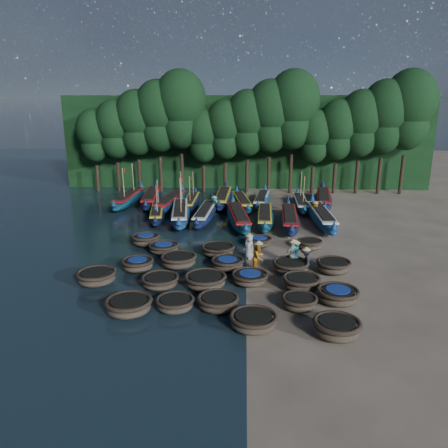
{
  "coord_description": "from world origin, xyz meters",
  "views": [
    {
      "loc": [
        -0.19,
        -25.86,
        9.73
      ],
      "look_at": [
        -1.54,
        3.2,
        1.3
      ],
      "focal_mm": 35.0,
      "sensor_mm": 36.0,
      "label": 1
    }
  ],
  "objects_px": {
    "coracle_13": "(250,278)",
    "long_boat_13": "(223,198)",
    "fisherman_6": "(315,210)",
    "fisherman_4": "(293,254)",
    "fisherman_5": "(214,205)",
    "long_boat_15": "(262,200)",
    "fisherman_0": "(249,246)",
    "long_boat_10": "(152,198)",
    "long_boat_5": "(238,217)",
    "fisherman_2": "(258,257)",
    "coracle_5": "(129,305)",
    "coracle_8": "(299,302)",
    "coracle_11": "(160,281)",
    "coracle_4": "(337,328)",
    "coracle_7": "(218,302)",
    "coracle_12": "(205,280)",
    "coracle_19": "(334,266)",
    "coracle_20": "(146,239)",
    "long_boat_7": "(289,219)",
    "long_boat_8": "(322,217)",
    "long_boat_16": "(300,203)",
    "coracle_15": "(138,264)",
    "coracle_23": "(259,242)",
    "fisherman_1": "(296,254)",
    "coracle_14": "(301,283)",
    "coracle_21": "(164,248)",
    "coracle_9": "(338,295)",
    "coracle_18": "(291,266)",
    "long_boat_6": "(265,217)",
    "long_boat_4": "(205,214)",
    "long_boat_9": "(129,199)",
    "long_boat_17": "(323,199)",
    "long_boat_3": "(180,213)",
    "coracle_22": "(218,250)",
    "coracle_6": "(175,303)",
    "coracle_24": "(310,244)",
    "long_boat_14": "(242,202)",
    "coracle_16": "(179,260)",
    "long_boat_12": "(191,202)",
    "long_boat_2": "(157,213)",
    "coracle_17": "(228,263)",
    "fisherman_3": "(306,260)",
    "long_boat_11": "(170,202)",
    "coracle_3": "(253,321)"
  },
  "relations": [
    {
      "from": "coracle_8",
      "to": "long_boat_3",
      "type": "height_order",
      "value": "long_boat_3"
    },
    {
      "from": "coracle_14",
      "to": "long_boat_8",
      "type": "height_order",
      "value": "long_boat_8"
    },
    {
      "from": "coracle_4",
      "to": "coracle_22",
      "type": "distance_m",
      "value": 11.16
    },
    {
      "from": "fisherman_2",
      "to": "coracle_5",
      "type": "bearing_deg",
      "value": 158.46
    },
    {
      "from": "coracle_6",
      "to": "coracle_24",
      "type": "distance_m",
      "value": 11.82
    },
    {
      "from": "coracle_21",
      "to": "long_boat_7",
      "type": "relative_size",
      "value": 0.26
    },
    {
      "from": "coracle_4",
      "to": "coracle_20",
      "type": "distance_m",
      "value": 15.59
    },
    {
      "from": "long_boat_13",
      "to": "fisherman_6",
      "type": "bearing_deg",
      "value": -31.79
    },
    {
      "from": "long_boat_17",
      "to": "fisherman_4",
      "type": "bearing_deg",
      "value": -97.16
    },
    {
      "from": "coracle_4",
      "to": "coracle_22",
      "type": "height_order",
      "value": "coracle_4"
    },
    {
      "from": "coracle_5",
      "to": "fisherman_4",
      "type": "height_order",
      "value": "fisherman_4"
    },
    {
      "from": "coracle_19",
      "to": "long_boat_7",
      "type": "distance_m",
      "value": 9.68
    },
    {
      "from": "coracle_7",
      "to": "long_boat_3",
      "type": "relative_size",
      "value": 0.23
    },
    {
      "from": "coracle_22",
      "to": "coracle_4",
      "type": "bearing_deg",
      "value": -59.99
    },
    {
      "from": "coracle_23",
      "to": "fisherman_1",
      "type": "relative_size",
      "value": 1.01
    },
    {
      "from": "coracle_19",
      "to": "fisherman_3",
      "type": "relative_size",
      "value": 1.32
    },
    {
      "from": "coracle_5",
      "to": "fisherman_6",
      "type": "bearing_deg",
      "value": 56.38
    },
    {
      "from": "coracle_13",
      "to": "long_boat_13",
      "type": "height_order",
      "value": "long_boat_13"
    },
    {
      "from": "coracle_4",
      "to": "coracle_7",
      "type": "distance_m",
      "value": 5.63
    },
    {
      "from": "coracle_12",
      "to": "coracle_13",
      "type": "height_order",
      "value": "coracle_12"
    },
    {
      "from": "long_boat_10",
      "to": "long_boat_6",
      "type": "bearing_deg",
      "value": -35.73
    },
    {
      "from": "long_boat_9",
      "to": "long_boat_15",
      "type": "xyz_separation_m",
      "value": [
        12.53,
        0.44,
        -0.08
      ]
    },
    {
      "from": "coracle_18",
      "to": "long_boat_8",
      "type": "relative_size",
      "value": 0.25
    },
    {
      "from": "long_boat_7",
      "to": "long_boat_8",
      "type": "relative_size",
      "value": 0.95
    },
    {
      "from": "coracle_24",
      "to": "long_boat_14",
      "type": "xyz_separation_m",
      "value": [
        -4.58,
        11.44,
        0.13
      ]
    },
    {
      "from": "long_boat_15",
      "to": "fisherman_2",
      "type": "distance_m",
      "value": 16.56
    },
    {
      "from": "coracle_18",
      "to": "long_boat_8",
      "type": "distance_m",
      "value": 10.81
    },
    {
      "from": "coracle_12",
      "to": "fisherman_6",
      "type": "distance_m",
      "value": 15.82
    },
    {
      "from": "long_boat_15",
      "to": "fisherman_0",
      "type": "relative_size",
      "value": 4.28
    },
    {
      "from": "fisherman_4",
      "to": "fisherman_5",
      "type": "distance_m",
      "value": 13.4
    },
    {
      "from": "coracle_15",
      "to": "long_boat_8",
      "type": "relative_size",
      "value": 0.25
    },
    {
      "from": "coracle_19",
      "to": "coracle_20",
      "type": "bearing_deg",
      "value": 160.13
    },
    {
      "from": "long_boat_14",
      "to": "fisherman_1",
      "type": "relative_size",
      "value": 4.1
    },
    {
      "from": "fisherman_5",
      "to": "long_boat_13",
      "type": "bearing_deg",
      "value": 7.22
    },
    {
      "from": "long_boat_8",
      "to": "fisherman_0",
      "type": "bearing_deg",
      "value": -127.5
    },
    {
      "from": "long_boat_12",
      "to": "coracle_16",
      "type": "bearing_deg",
      "value": -85.46
    },
    {
      "from": "coracle_21",
      "to": "long_boat_6",
      "type": "bearing_deg",
      "value": 46.86
    },
    {
      "from": "long_boat_6",
      "to": "coracle_9",
      "type": "bearing_deg",
      "value": -75.53
    },
    {
      "from": "fisherman_0",
      "to": "long_boat_3",
      "type": "bearing_deg",
      "value": 170.91
    },
    {
      "from": "long_boat_11",
      "to": "coracle_3",
      "type": "bearing_deg",
      "value": -64.12
    },
    {
      "from": "long_boat_16",
      "to": "coracle_12",
      "type": "bearing_deg",
      "value": -110.52
    },
    {
      "from": "long_boat_6",
      "to": "fisherman_1",
      "type": "bearing_deg",
      "value": -79.29
    },
    {
      "from": "coracle_4",
      "to": "coracle_17",
      "type": "height_order",
      "value": "coracle_4"
    },
    {
      "from": "long_boat_10",
      "to": "long_boat_5",
      "type": "bearing_deg",
      "value": -43.76
    },
    {
      "from": "coracle_24",
      "to": "long_boat_16",
      "type": "bearing_deg",
      "value": 86.19
    },
    {
      "from": "long_boat_2",
      "to": "long_boat_9",
      "type": "distance_m",
      "value": 6.01
    },
    {
      "from": "coracle_8",
      "to": "coracle_11",
      "type": "xyz_separation_m",
      "value": [
        -7.1,
        2.17,
        -0.01
      ]
    },
    {
      "from": "long_boat_4",
      "to": "long_boat_9",
      "type": "xyz_separation_m",
      "value": [
        -7.68,
        5.14,
        0.03
      ]
    },
    {
      "from": "coracle_12",
      "to": "coracle_16",
      "type": "height_order",
      "value": "coracle_16"
    },
    {
      "from": "coracle_21",
      "to": "coracle_9",
      "type": "bearing_deg",
      "value": -34.51
    }
  ]
}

